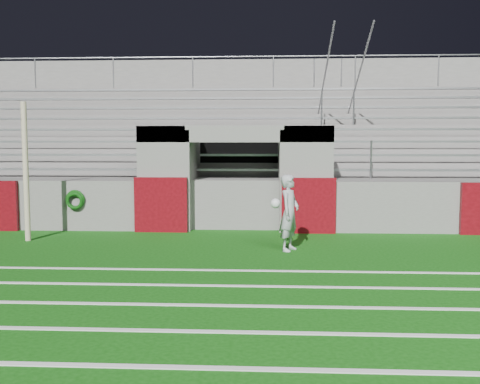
{
  "coord_description": "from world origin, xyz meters",
  "views": [
    {
      "loc": [
        0.81,
        -9.94,
        2.15
      ],
      "look_at": [
        0.2,
        1.8,
        1.1
      ],
      "focal_mm": 40.0,
      "sensor_mm": 36.0,
      "label": 1
    }
  ],
  "objects": [
    {
      "name": "ground",
      "position": [
        0.0,
        0.0,
        0.0
      ],
      "size": [
        90.0,
        90.0,
        0.0
      ],
      "primitive_type": "plane",
      "color": "#0F4D0C",
      "rests_on": "ground"
    },
    {
      "name": "field_post",
      "position": [
        -4.55,
        1.63,
        1.54
      ],
      "size": [
        0.12,
        0.12,
        3.08
      ],
      "primitive_type": "cylinder",
      "color": "beige",
      "rests_on": "ground"
    },
    {
      "name": "field_markings",
      "position": [
        0.0,
        -5.0,
        0.01
      ],
      "size": [
        28.0,
        8.09,
        0.01
      ],
      "color": "white",
      "rests_on": "ground"
    },
    {
      "name": "stadium_structure",
      "position": [
        0.0,
        7.97,
        1.49
      ],
      "size": [
        26.0,
        8.48,
        5.42
      ],
      "color": "slate",
      "rests_on": "ground"
    },
    {
      "name": "goalkeeper_with_ball",
      "position": [
        1.25,
        0.79,
        0.78
      ],
      "size": [
        0.67,
        0.67,
        1.55
      ],
      "color": "#A9ADB3",
      "rests_on": "ground"
    },
    {
      "name": "hose_coil",
      "position": [
        -3.94,
        2.93,
        0.78
      ],
      "size": [
        0.49,
        0.14,
        0.49
      ],
      "color": "#0F470E",
      "rests_on": "ground"
    }
  ]
}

